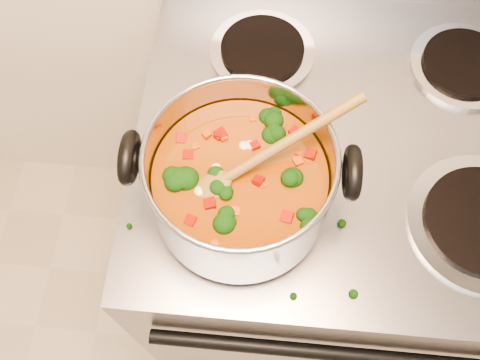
{
  "coord_description": "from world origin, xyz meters",
  "views": [
    {
      "loc": [
        -0.09,
        0.69,
        1.68
      ],
      "look_at": [
        -0.12,
        1.01,
        1.01
      ],
      "focal_mm": 40.0,
      "sensor_mm": 36.0,
      "label": 1
    }
  ],
  "objects": [
    {
      "name": "electric_range",
      "position": [
        0.07,
        1.16,
        0.47
      ],
      "size": [
        0.75,
        0.68,
        1.08
      ],
      "color": "gray",
      "rests_on": "ground"
    },
    {
      "name": "stockpot",
      "position": [
        -0.12,
        1.01,
        1.0
      ],
      "size": [
        0.32,
        0.26,
        0.16
      ],
      "rotation": [
        0.0,
        0.0,
        0.01
      ],
      "color": "#A7A7AF",
      "rests_on": "electric_range"
    },
    {
      "name": "wooden_spoon",
      "position": [
        -0.11,
        1.02,
        1.05
      ],
      "size": [
        0.24,
        0.16,
        0.1
      ],
      "rotation": [
        0.0,
        0.0,
        0.53
      ],
      "color": "olive",
      "rests_on": "stockpot"
    },
    {
      "name": "cooktop_crumbs",
      "position": [
        -0.11,
        0.98,
        0.92
      ],
      "size": [
        0.38,
        0.16,
        0.01
      ],
      "color": "black",
      "rests_on": "electric_range"
    }
  ]
}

